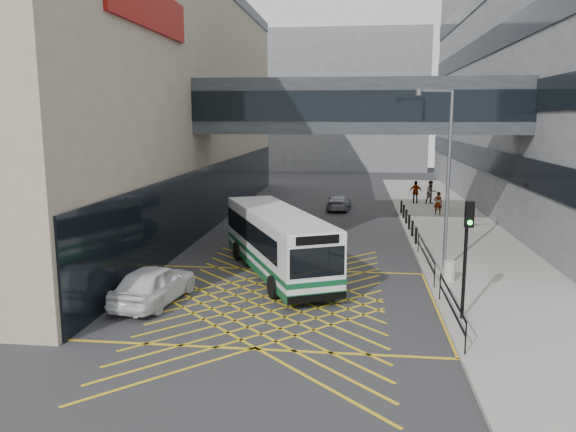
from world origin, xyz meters
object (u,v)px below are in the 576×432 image
(pedestrian_a, at_px, (438,203))
(pedestrian_c, at_px, (416,192))
(traffic_light, at_px, (467,243))
(car_white, at_px, (154,284))
(car_dark, at_px, (257,232))
(bus, at_px, (277,240))
(litter_bin, at_px, (449,271))
(pedestrian_b, at_px, (431,192))
(car_silver, at_px, (339,202))
(street_lamp, at_px, (445,169))

(pedestrian_a, distance_m, pedestrian_c, 5.34)
(traffic_light, relative_size, pedestrian_a, 2.50)
(traffic_light, xyz_separation_m, pedestrian_a, (2.11, 21.20, -1.82))
(car_white, xyz_separation_m, car_dark, (2.06, 10.62, -0.11))
(bus, distance_m, litter_bin, 7.50)
(pedestrian_b, bearing_deg, car_silver, 179.11)
(pedestrian_c, bearing_deg, street_lamp, 95.63)
(traffic_light, bearing_deg, car_white, 170.73)
(street_lamp, xyz_separation_m, pedestrian_b, (2.11, 19.92, -3.59))
(traffic_light, bearing_deg, pedestrian_a, 79.37)
(litter_bin, bearing_deg, traffic_light, -93.30)
(car_silver, xyz_separation_m, street_lamp, (5.05, -17.06, 4.04))
(car_dark, distance_m, pedestrian_b, 18.69)
(litter_bin, bearing_deg, car_white, -161.83)
(bus, distance_m, traffic_light, 9.06)
(bus, distance_m, pedestrian_a, 18.27)
(litter_bin, relative_size, pedestrian_a, 0.52)
(traffic_light, bearing_deg, street_lamp, 83.50)
(car_white, xyz_separation_m, pedestrian_a, (13.24, 20.36, 0.21))
(street_lamp, xyz_separation_m, litter_bin, (0.09, -1.81, -4.08))
(pedestrian_a, bearing_deg, car_white, 56.41)
(street_lamp, height_order, litter_bin, street_lamp)
(pedestrian_b, height_order, pedestrian_c, pedestrian_b)
(bus, distance_m, car_silver, 18.16)
(bus, height_order, street_lamp, street_lamp)
(car_white, distance_m, litter_bin, 11.99)
(car_silver, bearing_deg, pedestrian_b, -153.73)
(car_silver, relative_size, pedestrian_c, 2.24)
(pedestrian_c, bearing_deg, pedestrian_b, -178.84)
(litter_bin, bearing_deg, pedestrian_b, 84.69)
(bus, xyz_separation_m, litter_bin, (7.39, -0.87, -0.94))
(car_white, bearing_deg, pedestrian_b, -109.57)
(car_white, bearing_deg, street_lamp, -145.66)
(traffic_light, xyz_separation_m, pedestrian_c, (1.12, 26.45, -1.75))
(car_silver, relative_size, pedestrian_a, 2.46)
(litter_bin, height_order, pedestrian_c, pedestrian_c)
(car_white, bearing_deg, car_dark, -92.76)
(pedestrian_b, bearing_deg, bus, -136.89)
(car_dark, relative_size, street_lamp, 0.52)
(litter_bin, distance_m, pedestrian_b, 21.82)
(traffic_light, xyz_separation_m, litter_bin, (0.26, 4.58, -2.21))
(traffic_light, bearing_deg, pedestrian_b, 80.10)
(pedestrian_a, bearing_deg, pedestrian_b, -92.48)
(car_white, distance_m, pedestrian_a, 24.28)
(litter_bin, height_order, pedestrian_a, pedestrian_a)
(bus, bearing_deg, pedestrian_a, 35.01)
(car_dark, bearing_deg, pedestrian_a, -134.68)
(car_silver, xyz_separation_m, pedestrian_a, (6.99, -2.25, 0.35))
(traffic_light, bearing_deg, litter_bin, 81.76)
(pedestrian_c, bearing_deg, bus, 76.89)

